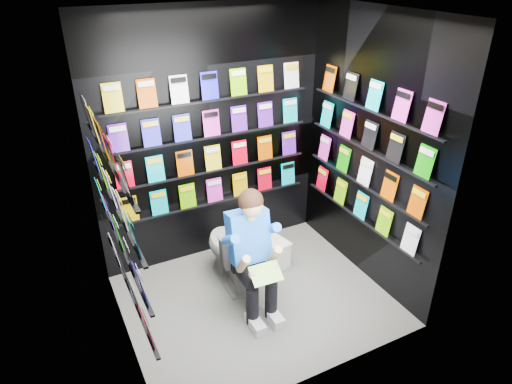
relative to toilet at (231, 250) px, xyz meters
name	(u,v)px	position (x,y,z in m)	size (l,w,h in m)	color
floor	(256,300)	(0.08, -0.39, -0.37)	(2.40, 2.40, 0.00)	slate
ceiling	(256,12)	(0.08, -0.39, 2.23)	(2.40, 2.40, 0.00)	white
wall_back	(211,140)	(0.08, 0.61, 0.93)	(2.40, 0.04, 2.60)	black
wall_front	(325,238)	(0.08, -1.39, 0.93)	(2.40, 0.04, 2.60)	black
wall_left	(109,212)	(-1.12, -0.39, 0.93)	(0.04, 2.00, 2.60)	black
wall_right	(370,154)	(1.28, -0.39, 0.93)	(0.04, 2.00, 2.60)	black
comics_back	(212,141)	(0.08, 0.58, 0.94)	(2.10, 0.06, 1.37)	red
comics_left	(113,210)	(-1.09, -0.39, 0.94)	(0.06, 1.70, 1.37)	red
comics_right	(367,154)	(1.25, -0.39, 0.94)	(0.06, 1.70, 1.37)	red
toilet	(231,250)	(0.00, 0.00, 0.00)	(0.42, 0.75, 0.73)	white
longbox	(272,252)	(0.51, 0.07, -0.23)	(0.20, 0.36, 0.27)	white
longbox_lid	(273,240)	(0.51, 0.07, -0.08)	(0.22, 0.38, 0.03)	white
reader	(247,236)	(0.00, -0.38, 0.38)	(0.49, 0.71, 1.31)	blue
held_comic	(266,273)	(0.00, -0.73, 0.21)	(0.27, 0.01, 0.19)	#34AE61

